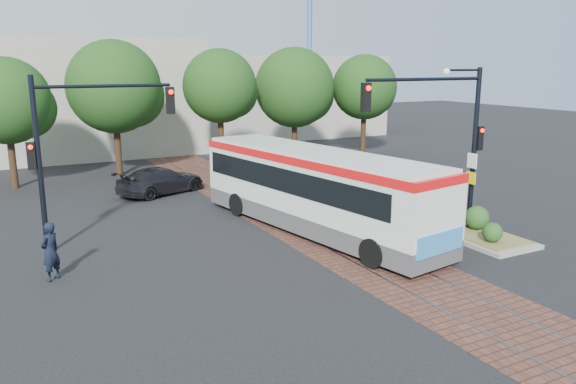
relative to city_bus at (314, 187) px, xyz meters
name	(u,v)px	position (x,y,z in m)	size (l,w,h in m)	color
ground	(346,245)	(0.08, -2.11, -1.75)	(120.00, 120.00, 0.00)	black
trackbed	(293,219)	(0.08, 1.89, -1.75)	(3.60, 40.00, 0.02)	brown
tree_row	(213,89)	(1.29, 14.31, 3.09)	(26.40, 5.60, 7.67)	#382314
warehouses	(137,97)	(-0.45, 26.64, 2.06)	(40.00, 13.00, 8.00)	#ADA899
crane	(310,16)	(18.08, 31.89, 9.13)	(8.00, 0.50, 18.00)	#3F72B2
city_bus	(314,187)	(0.00, 0.00, 0.00)	(4.43, 12.01, 3.15)	#47474A
traffic_island	(465,225)	(4.90, -3.01, -1.43)	(2.20, 5.20, 1.13)	gray
signal_pole_main	(451,126)	(3.94, -2.92, 2.40)	(5.49, 0.46, 6.00)	black
signal_pole_left	(74,139)	(-8.29, 1.88, 2.11)	(4.99, 0.34, 6.00)	black
officer	(50,252)	(-9.52, -0.76, -0.86)	(0.65, 0.43, 1.80)	black
parked_car	(161,180)	(-3.51, 9.06, -1.09)	(1.87, 4.61, 1.34)	black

